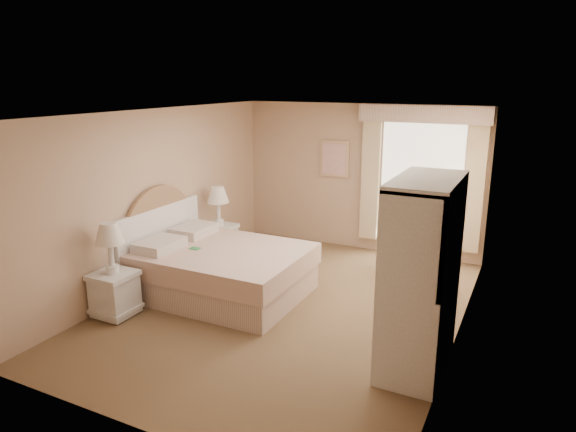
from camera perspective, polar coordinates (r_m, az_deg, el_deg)
The scene contains 9 objects.
room at distance 6.41m, azimuth 0.09°, elevation 0.15°, with size 4.21×5.51×2.51m.
window at distance 8.53m, azimuth 14.47°, elevation 4.04°, with size 2.05×0.22×2.51m.
framed_art at distance 8.97m, azimuth 5.20°, elevation 6.33°, with size 0.52×0.04×0.62m.
bed at distance 7.19m, azimuth -8.06°, elevation -5.68°, with size 2.22×1.75×1.55m.
nightstand_near at distance 6.78m, azimuth -18.81°, elevation -6.96°, with size 0.49×0.49×1.19m.
nightstand_far at distance 8.48m, azimuth -7.66°, elevation -1.84°, with size 0.50×0.50×1.20m.
round_table at distance 8.25m, azimuth 12.64°, elevation -2.37°, with size 0.68×0.68×0.72m.
cafe_chair at distance 7.84m, azimuth 15.42°, elevation -3.58°, with size 0.47×0.47×0.81m.
armoire at distance 5.39m, azimuth 14.53°, elevation -8.11°, with size 0.60×1.19×1.99m.
Camera 1 is at (2.73, -5.56, 2.90)m, focal length 32.00 mm.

